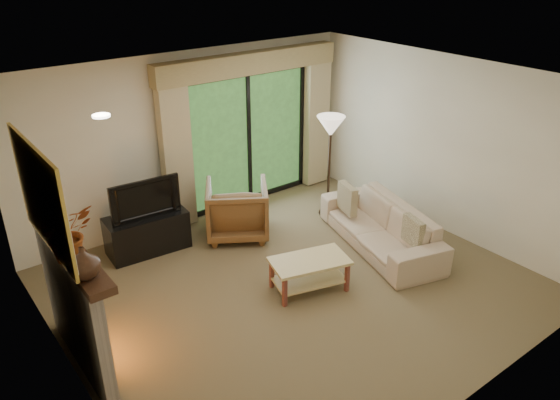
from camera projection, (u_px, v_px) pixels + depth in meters
floor at (294, 285)px, 6.98m from camera, size 5.50×5.50×0.00m
ceiling at (297, 84)px, 5.86m from camera, size 5.50×5.50×0.00m
wall_back at (191, 138)px, 8.21m from camera, size 5.00×0.00×5.00m
wall_front at (480, 292)px, 4.63m from camera, size 5.00×0.00×5.00m
wall_left at (58, 271)px, 4.91m from camera, size 0.00×5.00×5.00m
wall_right at (442, 145)px, 7.93m from camera, size 0.00×5.00×5.00m
fireplace at (75, 311)px, 5.39m from camera, size 0.24×1.70×1.37m
mirror at (42, 198)px, 4.80m from camera, size 0.07×1.45×1.02m
sliding_door at (248, 138)px, 8.81m from camera, size 2.26×0.10×2.16m
curtain_left at (176, 152)px, 7.95m from camera, size 0.45×0.18×2.35m
curtain_right at (316, 119)px, 9.43m from camera, size 0.45×0.18×2.35m
cornice at (250, 63)px, 8.22m from camera, size 3.20×0.24×0.32m
media_console at (147, 233)px, 7.66m from camera, size 1.15×0.58×0.56m
tv at (143, 197)px, 7.42m from camera, size 0.98×0.20×0.56m
armchair at (237, 210)px, 8.02m from camera, size 1.23×1.23×0.82m
sofa at (381, 226)px, 7.76m from camera, size 1.38×2.31×0.63m
pillow_near at (413, 231)px, 7.18m from camera, size 0.19×0.39×0.38m
pillow_far at (347, 198)px, 8.07m from camera, size 0.22×0.44×0.42m
coffee_table at (309, 274)px, 6.82m from camera, size 1.06×0.76×0.43m
floor_lamp at (329, 167)px, 8.48m from camera, size 0.50×0.50×1.62m
vase at (83, 262)px, 4.65m from camera, size 0.30×0.30×0.29m
branches at (66, 233)px, 4.87m from camera, size 0.56×0.52×0.51m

